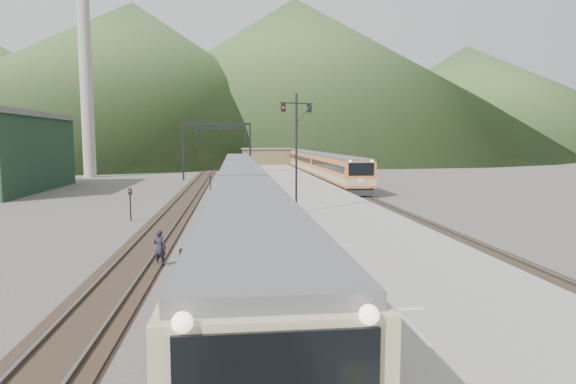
{
  "coord_description": "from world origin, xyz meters",
  "views": [
    {
      "loc": [
        -0.46,
        -12.98,
        5.57
      ],
      "look_at": [
        3.21,
        19.79,
        2.0
      ],
      "focal_mm": 30.0,
      "sensor_mm": 36.0,
      "label": 1
    }
  ],
  "objects": [
    {
      "name": "platform",
      "position": [
        5.6,
        38.0,
        0.5
      ],
      "size": [
        8.0,
        100.0,
        1.0
      ],
      "primitive_type": "cube",
      "color": "gray",
      "rests_on": "ground"
    },
    {
      "name": "ground",
      "position": [
        0.0,
        0.0,
        0.0
      ],
      "size": [
        400.0,
        400.0,
        0.0
      ],
      "primitive_type": "plane",
      "color": "#47423D",
      "rests_on": "ground"
    },
    {
      "name": "hill_b",
      "position": [
        30.0,
        230.0,
        37.5
      ],
      "size": [
        220.0,
        220.0,
        75.0
      ],
      "primitive_type": "cone",
      "color": "#2C4A21",
      "rests_on": "ground"
    },
    {
      "name": "main_train",
      "position": [
        0.0,
        21.81,
        1.99
      ],
      "size": [
        2.88,
        59.19,
        3.52
      ],
      "color": "tan",
      "rests_on": "track_main"
    },
    {
      "name": "worker",
      "position": [
        -3.79,
        8.48,
        0.81
      ],
      "size": [
        0.69,
        0.57,
        1.61
      ],
      "primitive_type": "imported",
      "rotation": [
        0.0,
        0.0,
        2.77
      ],
      "color": "black",
      "rests_on": "ground"
    },
    {
      "name": "smokestack",
      "position": [
        -22.0,
        62.0,
        15.0
      ],
      "size": [
        1.8,
        1.8,
        30.0
      ],
      "primitive_type": "cylinder",
      "color": "#9E998E",
      "rests_on": "ground"
    },
    {
      "name": "short_signal_b",
      "position": [
        -2.86,
        35.32,
        1.46
      ],
      "size": [
        0.24,
        0.18,
        2.27
      ],
      "color": "black",
      "rests_on": "ground"
    },
    {
      "name": "short_signal_c",
      "position": [
        -7.59,
        20.76,
        1.46
      ],
      "size": [
        0.25,
        0.2,
        2.27
      ],
      "color": "black",
      "rests_on": "ground"
    },
    {
      "name": "track_far",
      "position": [
        -5.0,
        40.0,
        0.07
      ],
      "size": [
        2.6,
        200.0,
        0.23
      ],
      "color": "black",
      "rests_on": "ground"
    },
    {
      "name": "hill_a",
      "position": [
        -40.0,
        190.0,
        30.0
      ],
      "size": [
        180.0,
        180.0,
        60.0
      ],
      "primitive_type": "cone",
      "color": "#2C4A21",
      "rests_on": "ground"
    },
    {
      "name": "second_train",
      "position": [
        11.5,
        62.26,
        2.06
      ],
      "size": [
        3.0,
        61.62,
        3.67
      ],
      "color": "#C87139",
      "rests_on": "track_second"
    },
    {
      "name": "station_shed",
      "position": [
        5.6,
        78.0,
        2.57
      ],
      "size": [
        9.4,
        4.4,
        3.1
      ],
      "color": "brown",
      "rests_on": "platform"
    },
    {
      "name": "track_main",
      "position": [
        0.0,
        40.0,
        0.07
      ],
      "size": [
        2.6,
        200.0,
        0.23
      ],
      "color": "black",
      "rests_on": "ground"
    },
    {
      "name": "track_second",
      "position": [
        11.5,
        40.0,
        0.07
      ],
      "size": [
        2.6,
        200.0,
        0.23
      ],
      "color": "black",
      "rests_on": "ground"
    },
    {
      "name": "gantry_near",
      "position": [
        -2.85,
        55.0,
        5.59
      ],
      "size": [
        9.55,
        0.25,
        8.0
      ],
      "color": "black",
      "rests_on": "ground"
    },
    {
      "name": "signal_mast",
      "position": [
        3.42,
        16.99,
        5.52
      ],
      "size": [
        2.11,
        0.81,
        7.44
      ],
      "color": "black",
      "rests_on": "platform"
    },
    {
      "name": "gantry_far",
      "position": [
        -2.85,
        80.0,
        5.59
      ],
      "size": [
        9.55,
        0.25,
        8.0
      ],
      "color": "black",
      "rests_on": "ground"
    },
    {
      "name": "short_signal_a",
      "position": [
        -2.03,
        1.63,
        1.46
      ],
      "size": [
        0.24,
        0.18,
        2.27
      ],
      "color": "black",
      "rests_on": "ground"
    },
    {
      "name": "hill_c",
      "position": [
        110.0,
        210.0,
        25.0
      ],
      "size": [
        160.0,
        160.0,
        50.0
      ],
      "primitive_type": "cone",
      "color": "#2C4A21",
      "rests_on": "ground"
    }
  ]
}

